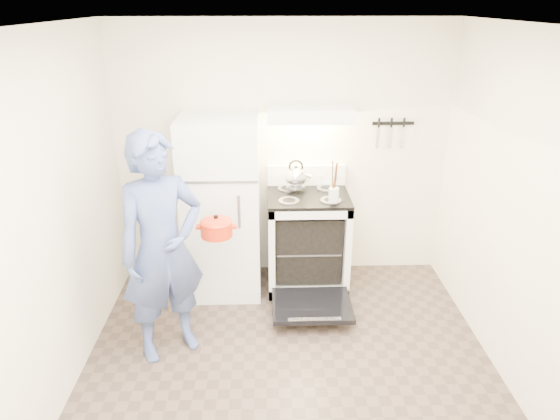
# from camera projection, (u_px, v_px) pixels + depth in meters

# --- Properties ---
(floor) EXTENTS (3.60, 3.60, 0.00)m
(floor) POSITION_uv_depth(u_px,v_px,m) (291.00, 388.00, 3.67)
(floor) COLOR #4F4035
(floor) RESTS_ON ground
(back_wall) EXTENTS (3.20, 0.02, 2.50)m
(back_wall) POSITION_uv_depth(u_px,v_px,m) (283.00, 154.00, 4.84)
(back_wall) COLOR #F3EACB
(back_wall) RESTS_ON ground
(refrigerator) EXTENTS (0.70, 0.70, 1.70)m
(refrigerator) POSITION_uv_depth(u_px,v_px,m) (222.00, 207.00, 4.66)
(refrigerator) COLOR white
(refrigerator) RESTS_ON floor
(stove_body) EXTENTS (0.76, 0.65, 0.92)m
(stove_body) POSITION_uv_depth(u_px,v_px,m) (307.00, 242.00, 4.85)
(stove_body) COLOR white
(stove_body) RESTS_ON floor
(cooktop) EXTENTS (0.76, 0.65, 0.03)m
(cooktop) POSITION_uv_depth(u_px,v_px,m) (308.00, 196.00, 4.67)
(cooktop) COLOR black
(cooktop) RESTS_ON stove_body
(backsplash) EXTENTS (0.76, 0.07, 0.20)m
(backsplash) POSITION_uv_depth(u_px,v_px,m) (306.00, 175.00, 4.89)
(backsplash) COLOR white
(backsplash) RESTS_ON cooktop
(oven_door) EXTENTS (0.70, 0.54, 0.04)m
(oven_door) POSITION_uv_depth(u_px,v_px,m) (312.00, 305.00, 4.44)
(oven_door) COLOR black
(oven_door) RESTS_ON floor
(oven_rack) EXTENTS (0.60, 0.52, 0.01)m
(oven_rack) POSITION_uv_depth(u_px,v_px,m) (307.00, 243.00, 4.86)
(oven_rack) COLOR gray
(oven_rack) RESTS_ON stove_body
(range_hood) EXTENTS (0.76, 0.50, 0.12)m
(range_hood) POSITION_uv_depth(u_px,v_px,m) (310.00, 112.00, 4.44)
(range_hood) COLOR white
(range_hood) RESTS_ON back_wall
(knife_strip) EXTENTS (0.40, 0.02, 0.03)m
(knife_strip) POSITION_uv_depth(u_px,v_px,m) (393.00, 123.00, 4.74)
(knife_strip) COLOR black
(knife_strip) RESTS_ON back_wall
(pizza_stone) EXTENTS (0.37, 0.37, 0.02)m
(pizza_stone) POSITION_uv_depth(u_px,v_px,m) (315.00, 240.00, 4.91)
(pizza_stone) COLOR #936F4F
(pizza_stone) RESTS_ON oven_rack
(tea_kettle) EXTENTS (0.25, 0.21, 0.31)m
(tea_kettle) POSITION_uv_depth(u_px,v_px,m) (296.00, 176.00, 4.70)
(tea_kettle) COLOR silver
(tea_kettle) RESTS_ON cooktop
(utensil_jar) EXTENTS (0.10, 0.10, 0.13)m
(utensil_jar) POSITION_uv_depth(u_px,v_px,m) (334.00, 195.00, 4.40)
(utensil_jar) COLOR silver
(utensil_jar) RESTS_ON cooktop
(person) EXTENTS (0.79, 0.72, 1.82)m
(person) POSITION_uv_depth(u_px,v_px,m) (162.00, 249.00, 3.74)
(person) COLOR navy
(person) RESTS_ON floor
(dutch_oven) EXTENTS (0.33, 0.26, 0.22)m
(dutch_oven) POSITION_uv_depth(u_px,v_px,m) (217.00, 229.00, 4.00)
(dutch_oven) COLOR red
(dutch_oven) RESTS_ON person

